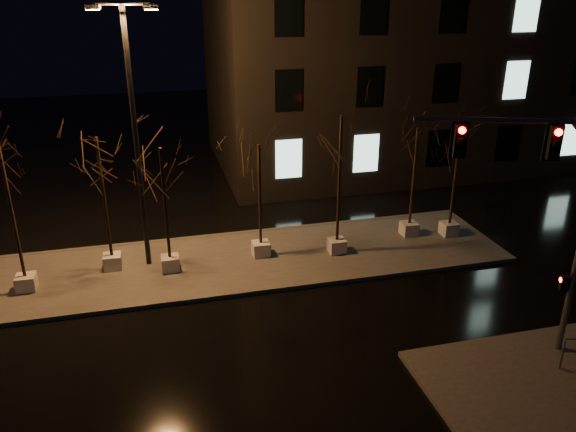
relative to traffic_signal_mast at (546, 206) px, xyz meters
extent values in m
plane|color=black|center=(-7.58, 1.63, -4.61)|extent=(90.00, 90.00, 0.00)
cube|color=#4B4843|center=(-7.58, 7.63, -4.53)|extent=(22.00, 5.00, 0.15)
cube|color=#4B4843|center=(-0.08, -1.87, -4.53)|extent=(7.00, 5.00, 0.15)
cube|color=black|center=(6.42, 19.63, 2.89)|extent=(25.00, 12.00, 15.00)
cube|color=silver|center=(-14.67, 7.14, -4.18)|extent=(0.65, 0.65, 0.55)
cylinder|color=black|center=(-14.67, 7.14, -1.35)|extent=(0.11, 0.11, 5.12)
cube|color=silver|center=(-11.80, 8.08, -4.18)|extent=(0.65, 0.65, 0.55)
cylinder|color=black|center=(-11.80, 8.08, -1.66)|extent=(0.11, 0.11, 4.50)
cube|color=silver|center=(-9.71, 7.40, -4.18)|extent=(0.65, 0.65, 0.55)
cylinder|color=black|center=(-9.71, 7.40, -1.83)|extent=(0.11, 0.11, 4.15)
cube|color=silver|center=(-6.19, 7.78, -4.18)|extent=(0.65, 0.65, 0.55)
cylinder|color=black|center=(-6.19, 7.78, -1.94)|extent=(0.11, 0.11, 3.94)
cube|color=silver|center=(-3.21, 7.31, -4.18)|extent=(0.65, 0.65, 0.55)
cylinder|color=black|center=(-3.21, 7.31, -1.44)|extent=(0.11, 0.11, 4.94)
cube|color=silver|center=(0.31, 8.14, -4.18)|extent=(0.65, 0.65, 0.55)
cylinder|color=black|center=(0.31, 8.14, -1.86)|extent=(0.11, 0.11, 4.08)
cube|color=silver|center=(1.96, 7.73, -4.18)|extent=(0.65, 0.65, 0.55)
cylinder|color=black|center=(1.96, 7.73, -1.83)|extent=(0.11, 0.11, 4.14)
cylinder|color=slate|center=(-1.59, 0.56, 2.26)|extent=(3.75, 1.43, 0.14)
cube|color=black|center=(-0.07, 0.03, 1.72)|extent=(0.35, 0.30, 0.88)
cube|color=black|center=(-2.30, 0.81, 1.72)|extent=(0.35, 0.30, 0.88)
cube|color=black|center=(0.84, -0.29, -2.30)|extent=(0.26, 0.24, 0.44)
cylinder|color=black|center=(-10.49, 8.15, 0.20)|extent=(0.19, 0.19, 9.31)
cylinder|color=black|center=(-10.49, 8.15, 4.85)|extent=(2.02, 0.52, 0.09)
cube|color=#FF9C32|center=(-11.40, 8.34, 4.71)|extent=(0.51, 0.35, 0.19)
cube|color=#FF9C32|center=(-9.58, 7.95, 4.71)|extent=(0.51, 0.35, 0.19)
cylinder|color=slate|center=(0.43, -1.19, -3.99)|extent=(0.05, 0.05, 0.92)
camera|label=1|loc=(-10.03, -11.72, 5.44)|focal=35.00mm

